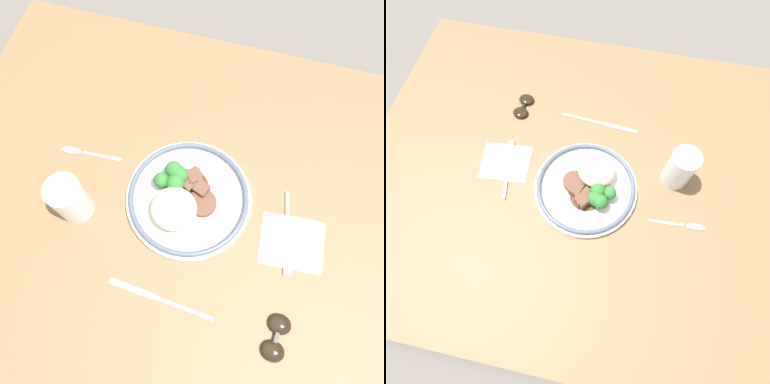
% 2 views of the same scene
% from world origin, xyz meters
% --- Properties ---
extents(ground_plane, '(8.00, 8.00, 0.00)m').
position_xyz_m(ground_plane, '(0.00, 0.00, 0.00)').
color(ground_plane, '#5B5651').
extents(dining_table, '(1.21, 1.00, 0.04)m').
position_xyz_m(dining_table, '(0.00, 0.00, 0.02)').
color(dining_table, brown).
rests_on(dining_table, ground).
extents(napkin, '(0.14, 0.12, 0.00)m').
position_xyz_m(napkin, '(-0.20, -0.01, 0.04)').
color(napkin, white).
rests_on(napkin, dining_table).
extents(plate, '(0.27, 0.27, 0.07)m').
position_xyz_m(plate, '(0.04, -0.05, 0.06)').
color(plate, white).
rests_on(plate, dining_table).
extents(juice_glass, '(0.07, 0.07, 0.12)m').
position_xyz_m(juice_glass, '(0.26, 0.03, 0.09)').
color(juice_glass, orange).
rests_on(juice_glass, dining_table).
extents(fork, '(0.04, 0.18, 0.00)m').
position_xyz_m(fork, '(-0.19, -0.01, 0.04)').
color(fork, '#ADADB2').
rests_on(fork, napkin).
extents(knife, '(0.23, 0.03, 0.00)m').
position_xyz_m(knife, '(0.04, 0.17, 0.04)').
color(knife, '#ADADB2').
rests_on(knife, dining_table).
extents(spoon, '(0.15, 0.02, 0.01)m').
position_xyz_m(spoon, '(0.31, -0.09, 0.04)').
color(spoon, '#ADADB2').
rests_on(spoon, dining_table).
extents(sunglasses, '(0.05, 0.09, 0.01)m').
position_xyz_m(sunglasses, '(-0.21, 0.18, 0.05)').
color(sunglasses, black).
rests_on(sunglasses, dining_table).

